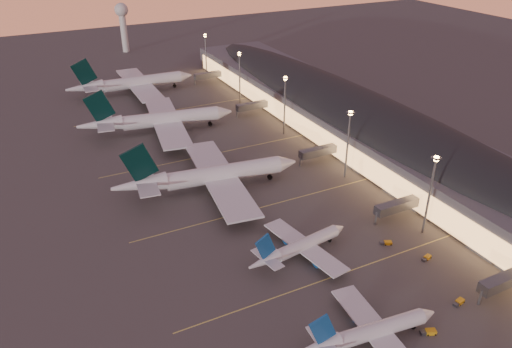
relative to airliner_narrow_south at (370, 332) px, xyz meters
The scene contains 14 objects.
ground 28.59m from the airliner_narrow_south, 77.05° to the left, with size 700.00×700.00×0.00m, color #464441.
airliner_narrow_south is the anchor object (origin of this frame).
airliner_narrow_north 34.78m from the airliner_narrow_south, 85.55° to the left, with size 34.25×30.89×12.24m.
airliner_wide_near 81.79m from the airliner_narrow_south, 93.83° to the left, with size 65.63×60.27×21.00m.
airliner_wide_mid 139.88m from the airliner_narrow_south, 92.41° to the left, with size 67.31×61.98×21.57m.
airliner_wide_far 197.18m from the airliner_narrow_south, 90.72° to the left, with size 66.83×60.70×21.43m.
terminal_building 121.29m from the airliner_narrow_south, 55.74° to the left, with size 56.35×255.00×17.46m.
light_masts 102.90m from the airliner_narrow_south, 65.43° to the left, with size 2.20×217.20×25.90m.
radar_tower 288.74m from the airliner_narrow_south, 86.74° to the left, with size 9.00×9.00×32.50m.
lane_markings 68.05m from the airliner_narrow_south, 84.63° to the left, with size 90.00×180.36×0.00m.
baggage_tug_a 15.04m from the airliner_narrow_south, 15.91° to the right, with size 3.88×2.66×1.08m.
baggage_tug_b 28.23m from the airliner_narrow_south, ahead, with size 3.59×2.03×1.01m.
baggage_tug_c 39.98m from the airliner_narrow_south, 44.34° to the left, with size 3.59×2.65×1.00m.
baggage_tug_d 38.11m from the airliner_narrow_south, 26.89° to the left, with size 3.43×2.07×0.96m.
Camera 1 is at (-66.06, -89.16, 86.55)m, focal length 35.00 mm.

